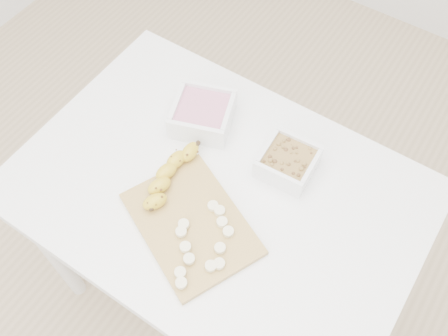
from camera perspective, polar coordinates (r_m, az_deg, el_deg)
The scene contains 7 objects.
ground at distance 1.93m, azimuth -0.51°, elevation -13.60°, with size 3.50×3.50×0.00m, color #C6AD89.
table at distance 1.32m, azimuth -0.72°, elevation -4.52°, with size 1.00×0.70×0.75m.
bowl_yogurt at distance 1.33m, azimuth -2.45°, elevation 6.22°, with size 0.19×0.19×0.07m.
bowl_granola at distance 1.25m, azimuth 7.33°, elevation 0.73°, with size 0.14×0.14×0.06m.
cutting_board at distance 1.19m, azimuth -3.76°, elevation -6.36°, with size 0.32×0.23×0.01m, color tan.
banana at distance 1.23m, azimuth -6.27°, elevation -0.94°, with size 0.06×0.21×0.04m, color gold, non-canonical shape.
banana_slices at distance 1.15m, azimuth -2.44°, elevation -8.55°, with size 0.15×0.22×0.02m.
Camera 1 is at (0.35, -0.50, 1.82)m, focal length 40.00 mm.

